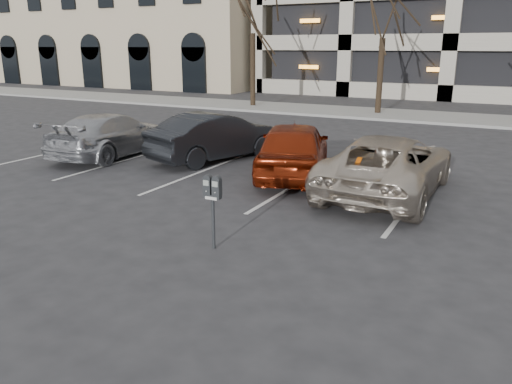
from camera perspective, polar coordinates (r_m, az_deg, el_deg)
ground at (r=9.83m, az=6.81°, el=-3.30°), size 140.00×140.00×0.00m
sidewalk at (r=25.09m, az=20.40°, el=7.96°), size 80.00×4.00×0.12m
stall_lines at (r=12.36m, az=4.66°, el=0.91°), size 16.90×5.20×0.00m
parking_meter at (r=8.19m, az=-4.99°, el=-0.23°), size 0.32×0.13×1.25m
suv_silver at (r=11.75m, az=14.83°, el=3.01°), size 2.30×4.93×1.37m
car_red at (r=13.01m, az=4.32°, el=4.98°), size 3.02×4.61×1.46m
car_dark at (r=14.98m, az=-4.52°, el=6.36°), size 2.78×4.50×1.40m
car_silver at (r=16.13m, az=-16.19°, el=6.34°), size 2.23×4.68×1.32m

